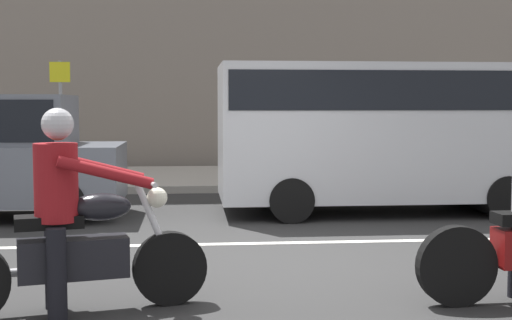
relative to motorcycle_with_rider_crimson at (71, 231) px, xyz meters
name	(u,v)px	position (x,y,z in m)	size (l,w,h in m)	color
ground_plane	(273,260)	(1.82, 1.80, -0.67)	(80.00, 80.00, 0.00)	#2C2C2C
sidewalk_slab	(231,177)	(1.82, 9.80, -0.60)	(40.00, 4.40, 0.14)	#A8A399
lane_marking_stripe	(221,244)	(1.29, 2.70, -0.66)	(18.00, 0.14, 0.01)	silver
motorcycle_with_rider_crimson	(71,231)	(0.00, 0.00, 0.00)	(2.13, 0.80, 1.63)	black
parked_van_silver	(384,127)	(3.92, 5.03, 0.65)	(5.05, 1.96, 2.26)	#B2B5BA
street_sign_post	(61,105)	(-1.89, 10.32, 0.98)	(0.44, 0.08, 2.49)	gray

